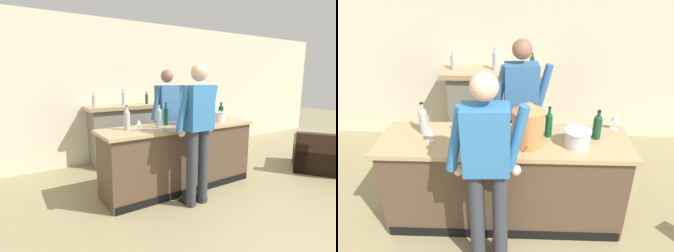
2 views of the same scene
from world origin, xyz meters
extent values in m
cube|color=beige|center=(0.00, 3.71, 1.38)|extent=(12.00, 0.07, 2.75)
cube|color=brown|center=(-0.15, 1.82, 0.46)|extent=(2.32, 0.61, 0.92)
cube|color=tan|center=(-0.15, 1.82, 0.94)|extent=(2.39, 0.68, 0.04)
cube|color=black|center=(-0.15, 1.51, 0.05)|extent=(2.27, 0.01, 0.10)
cube|color=gray|center=(-0.36, 3.46, 0.53)|extent=(1.26, 0.44, 1.06)
cube|color=black|center=(-0.36, 3.22, 0.40)|extent=(0.69, 0.02, 0.68)
cube|color=tan|center=(-0.36, 3.44, 1.09)|extent=(1.42, 0.52, 0.07)
cylinder|color=#AEB1BB|center=(-0.91, 3.44, 1.22)|extent=(0.08, 0.08, 0.19)
cylinder|color=#AEB1BB|center=(-0.91, 3.44, 1.35)|extent=(0.03, 0.03, 0.06)
cylinder|color=#B0A8B9|center=(-0.34, 3.44, 1.24)|extent=(0.07, 0.07, 0.23)
cylinder|color=#B0A8B9|center=(-0.34, 3.44, 1.40)|extent=(0.03, 0.03, 0.08)
cylinder|color=#204A26|center=(0.16, 3.44, 1.22)|extent=(0.06, 0.06, 0.18)
cylinder|color=#204A26|center=(0.16, 3.44, 1.34)|extent=(0.02, 0.02, 0.06)
cylinder|color=#32353D|center=(-0.16, 1.25, 0.50)|extent=(0.13, 0.13, 1.00)
cube|color=black|center=(-0.16, 1.32, 0.04)|extent=(0.11, 0.24, 0.07)
cylinder|color=#32353D|center=(-0.36, 1.24, 0.50)|extent=(0.13, 0.13, 1.00)
cube|color=black|center=(-0.36, 1.31, 0.04)|extent=(0.11, 0.24, 0.07)
cube|color=teal|center=(-0.26, 1.25, 1.28)|extent=(0.37, 0.24, 0.56)
cylinder|color=teal|center=(-0.03, 1.28, 1.28)|extent=(0.20, 0.08, 0.57)
sphere|color=#E0A58A|center=(-0.03, 1.30, 0.98)|extent=(0.09, 0.09, 0.09)
cylinder|color=teal|center=(-0.49, 1.26, 1.28)|extent=(0.20, 0.08, 0.57)
sphere|color=#E0A58A|center=(-0.49, 1.28, 0.98)|extent=(0.09, 0.09, 0.09)
sphere|color=#E0A58A|center=(-0.26, 1.25, 1.71)|extent=(0.21, 0.21, 0.21)
cylinder|color=#363341|center=(-0.09, 2.41, 0.46)|extent=(0.13, 0.13, 0.93)
cube|color=black|center=(-0.08, 2.34, 0.04)|extent=(0.12, 0.25, 0.07)
cylinder|color=#363341|center=(0.11, 2.43, 0.46)|extent=(0.13, 0.13, 0.93)
cube|color=black|center=(0.12, 2.36, 0.04)|extent=(0.12, 0.25, 0.07)
cube|color=#3565A0|center=(0.01, 2.42, 1.22)|extent=(0.38, 0.25, 0.60)
cylinder|color=#3565A0|center=(-0.22, 2.38, 1.24)|extent=(0.20, 0.08, 0.57)
sphere|color=#8F614B|center=(-0.22, 2.36, 0.94)|extent=(0.09, 0.09, 0.09)
cylinder|color=#3565A0|center=(0.24, 2.42, 1.24)|extent=(0.20, 0.08, 0.57)
sphere|color=#8F614B|center=(0.24, 2.40, 0.94)|extent=(0.09, 0.09, 0.09)
sphere|color=#8F614B|center=(0.01, 2.42, 1.67)|extent=(0.21, 0.21, 0.21)
cylinder|color=#CA7A44|center=(0.07, 1.74, 1.13)|extent=(0.29, 0.29, 0.34)
cone|color=#CA7A44|center=(0.07, 1.74, 1.34)|extent=(0.30, 0.30, 0.09)
cylinder|color=#B29333|center=(0.07, 1.58, 1.03)|extent=(0.02, 0.04, 0.02)
cylinder|color=silver|center=(0.52, 1.72, 1.04)|extent=(0.23, 0.23, 0.15)
cylinder|color=silver|center=(0.52, 1.72, 1.12)|extent=(0.25, 0.25, 0.01)
cylinder|color=#AEB7B6|center=(-0.93, 1.92, 1.07)|extent=(0.08, 0.08, 0.23)
sphere|color=#AEB7B6|center=(-0.93, 1.92, 1.19)|extent=(0.08, 0.08, 0.08)
cylinder|color=#AEB7B6|center=(-0.93, 1.92, 1.23)|extent=(0.03, 0.03, 0.09)
cylinder|color=black|center=(-0.93, 1.92, 1.28)|extent=(0.04, 0.04, 0.01)
cylinder|color=#9CBDB8|center=(-0.49, 1.83, 1.08)|extent=(0.08, 0.08, 0.23)
sphere|color=#9CBDB8|center=(-0.49, 1.83, 1.19)|extent=(0.07, 0.07, 0.07)
cylinder|color=#9CBDB8|center=(-0.49, 1.83, 1.24)|extent=(0.03, 0.03, 0.09)
cylinder|color=black|center=(-0.49, 1.83, 1.29)|extent=(0.03, 0.03, 0.01)
cylinder|color=#104B28|center=(0.27, 1.90, 1.07)|extent=(0.07, 0.07, 0.21)
sphere|color=#104B28|center=(0.27, 1.90, 1.17)|extent=(0.06, 0.06, 0.06)
cylinder|color=#104B28|center=(0.27, 1.90, 1.22)|extent=(0.03, 0.03, 0.08)
cylinder|color=black|center=(0.27, 1.90, 1.26)|extent=(0.03, 0.03, 0.01)
cylinder|color=#0D3720|center=(-0.31, 1.93, 1.08)|extent=(0.07, 0.07, 0.23)
sphere|color=#0D3720|center=(-0.31, 1.93, 1.19)|extent=(0.06, 0.06, 0.06)
cylinder|color=#0D3720|center=(-0.31, 1.93, 1.24)|extent=(0.03, 0.03, 0.09)
cylinder|color=black|center=(-0.31, 1.93, 1.29)|extent=(0.03, 0.03, 0.01)
cylinder|color=#11421D|center=(0.14, 2.03, 1.06)|extent=(0.08, 0.08, 0.19)
sphere|color=#11421D|center=(0.14, 2.03, 1.15)|extent=(0.07, 0.07, 0.07)
cylinder|color=#11421D|center=(0.14, 2.03, 1.19)|extent=(0.03, 0.03, 0.07)
cylinder|color=black|center=(0.14, 2.03, 1.23)|extent=(0.03, 0.03, 0.01)
cylinder|color=#144127|center=(0.73, 1.88, 1.06)|extent=(0.08, 0.08, 0.20)
sphere|color=#144127|center=(0.73, 1.88, 1.16)|extent=(0.08, 0.08, 0.08)
cylinder|color=#144127|center=(0.73, 1.88, 1.20)|extent=(0.03, 0.03, 0.08)
cylinder|color=black|center=(0.73, 1.88, 1.24)|extent=(0.04, 0.04, 0.01)
cylinder|color=silver|center=(-0.84, 1.76, 0.96)|extent=(0.07, 0.07, 0.01)
cylinder|color=silver|center=(-0.84, 1.76, 1.00)|extent=(0.01, 0.01, 0.07)
cone|color=silver|center=(-0.84, 1.76, 1.08)|extent=(0.07, 0.07, 0.07)
cylinder|color=silver|center=(0.94, 2.06, 0.96)|extent=(0.07, 0.07, 0.01)
cylinder|color=silver|center=(0.94, 2.06, 1.01)|extent=(0.01, 0.01, 0.09)
cone|color=silver|center=(0.94, 2.06, 1.09)|extent=(0.08, 0.08, 0.07)
cylinder|color=silver|center=(-0.58, 1.63, 0.96)|extent=(0.07, 0.07, 0.01)
cylinder|color=silver|center=(-0.58, 1.63, 1.01)|extent=(0.01, 0.01, 0.08)
cone|color=silver|center=(-0.58, 1.63, 1.09)|extent=(0.09, 0.09, 0.09)
cylinder|color=silver|center=(0.01, 1.99, 0.96)|extent=(0.06, 0.06, 0.01)
cylinder|color=silver|center=(0.01, 1.99, 1.01)|extent=(0.01, 0.01, 0.09)
cone|color=silver|center=(0.01, 1.99, 1.10)|extent=(0.07, 0.07, 0.08)
camera|label=1|loc=(-2.30, -1.28, 1.64)|focal=28.00mm
camera|label=2|loc=(-0.03, -0.87, 2.50)|focal=35.00mm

